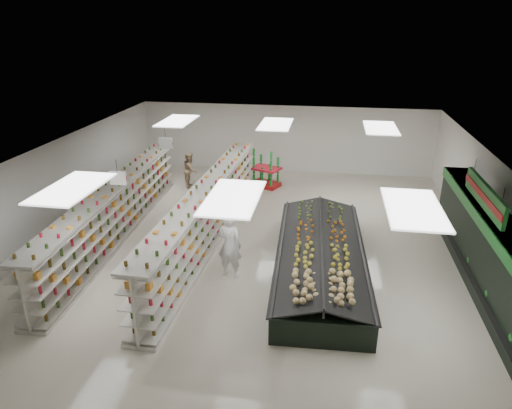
% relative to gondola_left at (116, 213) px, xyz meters
% --- Properties ---
extents(floor, '(16.00, 16.00, 0.00)m').
position_rel_gondola_left_xyz_m(floor, '(4.89, 0.31, -0.86)').
color(floor, beige).
rests_on(floor, ground).
extents(ceiling, '(14.00, 16.00, 0.02)m').
position_rel_gondola_left_xyz_m(ceiling, '(4.89, 0.31, 2.34)').
color(ceiling, white).
rests_on(ceiling, wall_back).
extents(wall_back, '(14.00, 0.02, 3.20)m').
position_rel_gondola_left_xyz_m(wall_back, '(4.89, 8.31, 0.74)').
color(wall_back, white).
rests_on(wall_back, floor).
extents(wall_front, '(14.00, 0.02, 3.20)m').
position_rel_gondola_left_xyz_m(wall_front, '(4.89, -7.69, 0.74)').
color(wall_front, white).
rests_on(wall_front, floor).
extents(wall_left, '(0.02, 16.00, 3.20)m').
position_rel_gondola_left_xyz_m(wall_left, '(-2.11, 0.31, 0.74)').
color(wall_left, white).
rests_on(wall_left, floor).
extents(wall_right, '(0.02, 16.00, 3.20)m').
position_rel_gondola_left_xyz_m(wall_right, '(11.89, 0.31, 0.74)').
color(wall_right, white).
rests_on(wall_right, floor).
extents(produce_wall_case, '(0.93, 8.00, 2.20)m').
position_rel_gondola_left_xyz_m(produce_wall_case, '(11.42, -1.19, 0.38)').
color(produce_wall_case, black).
rests_on(produce_wall_case, floor).
extents(aisle_sign_near, '(0.52, 0.06, 0.75)m').
position_rel_gondola_left_xyz_m(aisle_sign_near, '(1.09, -1.69, 1.90)').
color(aisle_sign_near, white).
rests_on(aisle_sign_near, ceiling).
extents(aisle_sign_far, '(0.52, 0.06, 0.75)m').
position_rel_gondola_left_xyz_m(aisle_sign_far, '(1.09, 2.31, 1.90)').
color(aisle_sign_far, white).
rests_on(aisle_sign_far, ceiling).
extents(hortifruti_banner, '(0.12, 3.20, 0.95)m').
position_rel_gondola_left_xyz_m(hortifruti_banner, '(11.13, -1.19, 1.79)').
color(hortifruti_banner, '#1E7129').
rests_on(hortifruti_banner, ceiling).
extents(gondola_left, '(1.33, 10.79, 1.87)m').
position_rel_gondola_left_xyz_m(gondola_left, '(0.00, 0.00, 0.00)').
color(gondola_left, beige).
rests_on(gondola_left, floor).
extents(gondola_center, '(1.17, 11.34, 1.96)m').
position_rel_gondola_left_xyz_m(gondola_center, '(3.16, 0.18, 0.04)').
color(gondola_center, beige).
rests_on(gondola_center, floor).
extents(produce_island, '(2.88, 7.19, 1.06)m').
position_rel_gondola_left_xyz_m(produce_island, '(6.94, -1.22, -0.37)').
color(produce_island, black).
rests_on(produce_island, floor).
extents(soda_endcap, '(1.47, 1.27, 1.58)m').
position_rel_gondola_left_xyz_m(soda_endcap, '(4.30, 5.87, -0.09)').
color(soda_endcap, '#A61313').
rests_on(soda_endcap, floor).
extents(shopper_main, '(0.79, 0.59, 1.98)m').
position_rel_gondola_left_xyz_m(shopper_main, '(4.37, -1.92, 0.13)').
color(shopper_main, white).
rests_on(shopper_main, floor).
extents(shopper_background, '(0.57, 0.82, 1.58)m').
position_rel_gondola_left_xyz_m(shopper_background, '(1.00, 5.31, -0.07)').
color(shopper_background, tan).
rests_on(shopper_background, floor).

